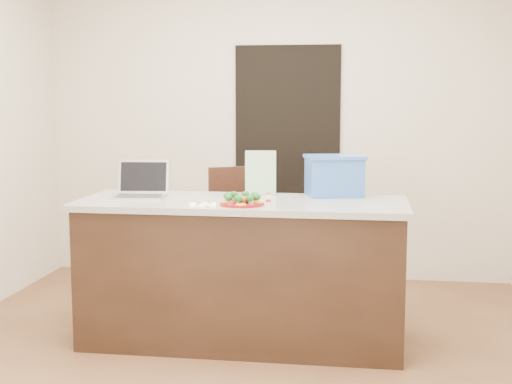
# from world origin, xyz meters

# --- Properties ---
(ground) EXTENTS (4.00, 4.00, 0.00)m
(ground) POSITION_xyz_m (0.00, 0.00, 0.00)
(ground) COLOR brown
(ground) RESTS_ON ground
(room_shell) EXTENTS (4.00, 4.00, 4.00)m
(room_shell) POSITION_xyz_m (0.00, 0.00, 1.62)
(room_shell) COLOR white
(room_shell) RESTS_ON ground
(doorway) EXTENTS (0.90, 0.02, 2.00)m
(doorway) POSITION_xyz_m (0.10, 1.98, 1.00)
(doorway) COLOR black
(doorway) RESTS_ON ground
(island) EXTENTS (2.06, 0.76, 0.92)m
(island) POSITION_xyz_m (0.00, 0.25, 0.46)
(island) COLOR black
(island) RESTS_ON ground
(plate) EXTENTS (0.27, 0.27, 0.02)m
(plate) POSITION_xyz_m (0.03, 0.06, 0.93)
(plate) COLOR maroon
(plate) RESTS_ON island
(meatballs) EXTENTS (0.10, 0.10, 0.04)m
(meatballs) POSITION_xyz_m (0.04, 0.06, 0.96)
(meatballs) COLOR brown
(meatballs) RESTS_ON plate
(broccoli) EXTENTS (0.23, 0.23, 0.04)m
(broccoli) POSITION_xyz_m (0.03, 0.06, 0.97)
(broccoli) COLOR #134718
(broccoli) RESTS_ON plate
(pepper_rings) EXTENTS (0.27, 0.27, 0.01)m
(pepper_rings) POSITION_xyz_m (0.03, 0.06, 0.94)
(pepper_rings) COLOR yellow
(pepper_rings) RESTS_ON plate
(napkin) EXTENTS (0.19, 0.19, 0.01)m
(napkin) POSITION_xyz_m (-0.20, 0.01, 0.92)
(napkin) COLOR white
(napkin) RESTS_ON island
(fork) EXTENTS (0.03, 0.15, 0.00)m
(fork) POSITION_xyz_m (-0.22, 0.02, 0.93)
(fork) COLOR silver
(fork) RESTS_ON napkin
(knife) EXTENTS (0.06, 0.19, 0.01)m
(knife) POSITION_xyz_m (-0.17, -0.01, 0.93)
(knife) COLOR white
(knife) RESTS_ON napkin
(yogurt_bottle) EXTENTS (0.03, 0.03, 0.07)m
(yogurt_bottle) POSITION_xyz_m (0.18, 0.12, 0.95)
(yogurt_bottle) COLOR white
(yogurt_bottle) RESTS_ON island
(laptop) EXTENTS (0.35, 0.29, 0.24)m
(laptop) POSITION_xyz_m (-0.68, 0.31, 0.98)
(laptop) COLOR silver
(laptop) RESTS_ON island
(leaflet) EXTENTS (0.21, 0.07, 0.29)m
(leaflet) POSITION_xyz_m (0.07, 0.54, 1.07)
(leaflet) COLOR silver
(leaflet) RESTS_ON island
(blue_box) EXTENTS (0.43, 0.36, 0.27)m
(blue_box) POSITION_xyz_m (0.56, 0.54, 1.06)
(blue_box) COLOR #3261B5
(blue_box) RESTS_ON island
(chair) EXTENTS (0.61, 0.63, 1.04)m
(chair) POSITION_xyz_m (-0.18, 1.04, 0.59)
(chair) COLOR #381A10
(chair) RESTS_ON ground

